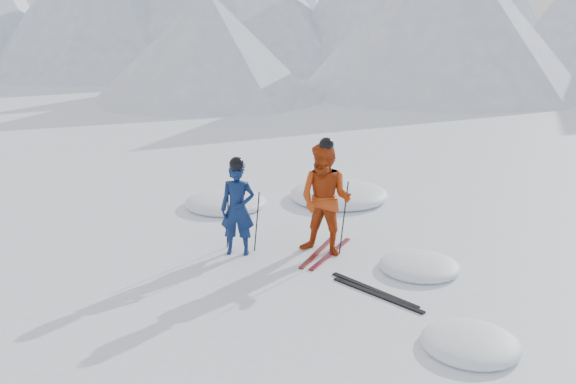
% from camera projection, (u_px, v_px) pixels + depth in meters
% --- Properties ---
extents(ground, '(160.00, 160.00, 0.00)m').
position_uv_depth(ground, '(350.00, 272.00, 10.24)').
color(ground, white).
rests_on(ground, ground).
extents(skier_blue, '(0.72, 0.59, 1.68)m').
position_uv_depth(skier_blue, '(238.00, 209.00, 10.81)').
color(skier_blue, '#0C1D49').
rests_on(skier_blue, ground).
extents(skier_red, '(0.99, 0.77, 2.02)m').
position_uv_depth(skier_red, '(325.00, 200.00, 10.77)').
color(skier_red, '#AC370D').
rests_on(skier_red, ground).
extents(pole_blue_left, '(0.11, 0.08, 1.12)m').
position_uv_depth(pole_blue_left, '(228.00, 219.00, 11.14)').
color(pole_blue_left, black).
rests_on(pole_blue_left, ground).
extents(pole_blue_right, '(0.11, 0.07, 1.12)m').
position_uv_depth(pole_blue_right, '(257.00, 222.00, 11.01)').
color(pole_blue_right, black).
rests_on(pole_blue_right, ground).
extents(pole_red_left, '(0.13, 0.10, 1.35)m').
position_uv_depth(pole_red_left, '(315.00, 212.00, 11.20)').
color(pole_red_left, black).
rests_on(pole_red_left, ground).
extents(pole_red_right, '(0.13, 0.09, 1.35)m').
position_uv_depth(pole_red_right, '(344.00, 218.00, 10.87)').
color(pole_red_right, black).
rests_on(pole_red_right, ground).
extents(ski_worn_left, '(0.15, 1.70, 0.03)m').
position_uv_depth(ski_worn_left, '(318.00, 251.00, 11.09)').
color(ski_worn_left, black).
rests_on(ski_worn_left, ground).
extents(ski_worn_right, '(0.15, 1.70, 0.03)m').
position_uv_depth(ski_worn_right, '(331.00, 254.00, 10.99)').
color(ski_worn_right, black).
rests_on(ski_worn_right, ground).
extents(ski_loose_a, '(1.60, 0.74, 0.03)m').
position_uv_depth(ski_loose_a, '(374.00, 290.00, 9.53)').
color(ski_loose_a, black).
rests_on(ski_loose_a, ground).
extents(ski_loose_b, '(1.62, 0.68, 0.03)m').
position_uv_depth(ski_loose_b, '(377.00, 295.00, 9.35)').
color(ski_loose_b, black).
rests_on(ski_loose_b, ground).
extents(snow_lumps, '(7.58, 7.40, 0.51)m').
position_uv_depth(snow_lumps, '(321.00, 215.00, 13.18)').
color(snow_lumps, white).
rests_on(snow_lumps, ground).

